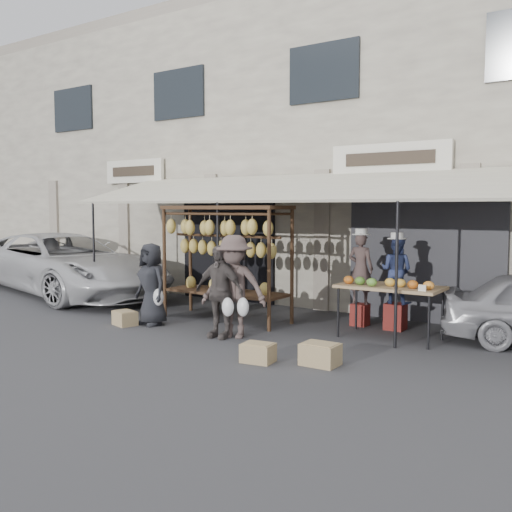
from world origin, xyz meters
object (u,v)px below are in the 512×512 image
Objects in this scene: produce_table at (389,287)px; banana_rack at (224,240)px; vendor_left at (361,268)px; van at (61,248)px; customer_right at (234,287)px; crate_near_b at (320,354)px; crate_far at (125,318)px; customer_mid at (219,291)px; vendor_right at (396,270)px; crate_near_a at (258,353)px; customer_left at (152,284)px.

banana_rack is at bearing -175.33° from produce_table.
van is at bearing 2.53° from vendor_left.
crate_near_b is at bearing -38.60° from customer_right.
crate_far is at bearing -100.67° from van.
customer_mid is at bearing 55.03° from vendor_left.
vendor_right is 0.76× the size of customer_mid.
vendor_left is at bearing 51.07° from customer_mid.
produce_table is at bearing 4.67° from banana_rack.
crate_far is (-2.09, -0.18, -0.65)m from customer_mid.
banana_rack is 5.15× the size of crate_near_b.
vendor_left is 0.68m from vendor_right.
customer_right is 1.76m from crate_near_a.
customer_right reaches higher than crate_near_a.
crate_far is at bearing -132.21° from banana_rack.
crate_near_b reaches higher than crate_far.
van is (-4.96, 1.78, 0.37)m from customer_left.
crate_near_b reaches higher than crate_near_a.
crate_far is (-3.49, 0.74, -0.00)m from crate_near_a.
vendor_left reaches higher than vendor_right.
vendor_left is at bearing 23.23° from banana_rack.
crate_near_a is (1.20, -1.06, -0.74)m from customer_right.
customer_right is (-1.37, -2.11, -0.20)m from vendor_left.
banana_rack is 5.90× the size of crate_far.
customer_right is at bearing 50.90° from vendor_right.
customer_left is at bearing 161.35° from crate_near_a.
banana_rack is at bearing -82.74° from van.
customer_left reaches higher than crate_near_a.
customer_mid reaches higher than crate_near_a.
customer_left is 1.69m from customer_mid.
vendor_left reaches higher than crate_near_a.
vendor_right is (-0.17, 0.78, 0.20)m from produce_table.
customer_left is at bearing -161.69° from produce_table.
van reaches higher than banana_rack.
van is (-8.87, 2.47, 0.99)m from crate_near_b.
van is (-5.84, 0.68, -0.42)m from banana_rack.
vendor_right reaches higher than crate_near_b.
customer_mid reaches higher than crate_near_b.
crate_near_b is at bearing -18.14° from customer_mid.
banana_rack reaches higher than customer_left.
banana_rack is at bearing 23.69° from vendor_right.
customer_mid is at bearing -56.43° from banana_rack.
customer_mid is at bearing -92.05° from van.
banana_rack is 1.49× the size of customer_right.
customer_right is 3.95× the size of crate_far.
crate_near_a is 0.88× the size of crate_near_b.
produce_table reaches higher than crate_near_a.
banana_rack is 3.28m from vendor_right.
van reaches higher than crate_near_b.
customer_right is at bearing 138.44° from crate_near_a.
crate_near_b is (0.81, 0.36, 0.02)m from crate_near_a.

